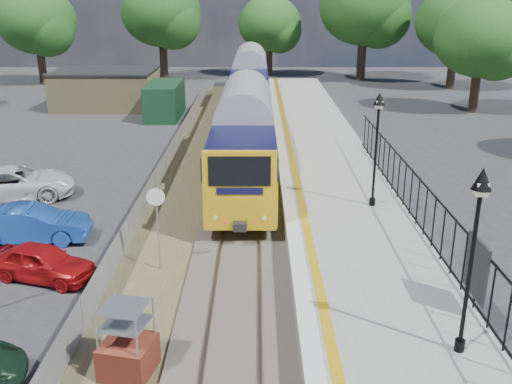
{
  "coord_description": "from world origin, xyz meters",
  "views": [
    {
      "loc": [
        0.65,
        -15.71,
        9.0
      ],
      "look_at": [
        0.59,
        4.46,
        2.0
      ],
      "focal_mm": 40.0,
      "sensor_mm": 36.0,
      "label": 1
    }
  ],
  "objects_px": {
    "victorian_lamp_south": "(477,219)",
    "speed_sign": "(157,215)",
    "car_white": "(14,183)",
    "car_blue": "(32,224)",
    "car_red": "(42,262)",
    "victorian_lamp_north": "(378,123)",
    "train": "(248,95)",
    "brick_plinth": "(127,342)"
  },
  "relations": [
    {
      "from": "car_white",
      "to": "car_blue",
      "type": "bearing_deg",
      "value": -166.04
    },
    {
      "from": "car_red",
      "to": "car_blue",
      "type": "height_order",
      "value": "car_blue"
    },
    {
      "from": "speed_sign",
      "to": "car_red",
      "type": "distance_m",
      "value": 4.1
    },
    {
      "from": "brick_plinth",
      "to": "car_blue",
      "type": "height_order",
      "value": "brick_plinth"
    },
    {
      "from": "speed_sign",
      "to": "brick_plinth",
      "type": "bearing_deg",
      "value": -93.9
    },
    {
      "from": "victorian_lamp_north",
      "to": "car_white",
      "type": "distance_m",
      "value": 16.63
    },
    {
      "from": "victorian_lamp_south",
      "to": "car_red",
      "type": "bearing_deg",
      "value": 156.02
    },
    {
      "from": "train",
      "to": "car_white",
      "type": "bearing_deg",
      "value": -125.28
    },
    {
      "from": "speed_sign",
      "to": "car_blue",
      "type": "xyz_separation_m",
      "value": [
        -5.28,
        2.47,
        -1.36
      ]
    },
    {
      "from": "train",
      "to": "brick_plinth",
      "type": "relative_size",
      "value": 20.91
    },
    {
      "from": "victorian_lamp_north",
      "to": "car_blue",
      "type": "xyz_separation_m",
      "value": [
        -13.29,
        -1.6,
        -3.59
      ]
    },
    {
      "from": "train",
      "to": "brick_plinth",
      "type": "bearing_deg",
      "value": -95.24
    },
    {
      "from": "brick_plinth",
      "to": "victorian_lamp_south",
      "type": "bearing_deg",
      "value": -2.11
    },
    {
      "from": "train",
      "to": "car_white",
      "type": "relative_size",
      "value": 7.51
    },
    {
      "from": "victorian_lamp_south",
      "to": "brick_plinth",
      "type": "xyz_separation_m",
      "value": [
        -8.06,
        0.3,
        -3.36
      ]
    },
    {
      "from": "car_white",
      "to": "train",
      "type": "bearing_deg",
      "value": -50.03
    },
    {
      "from": "victorian_lamp_north",
      "to": "brick_plinth",
      "type": "relative_size",
      "value": 2.36
    },
    {
      "from": "speed_sign",
      "to": "car_white",
      "type": "distance_m",
      "value": 10.84
    },
    {
      "from": "train",
      "to": "car_white",
      "type": "distance_m",
      "value": 18.46
    },
    {
      "from": "victorian_lamp_north",
      "to": "car_red",
      "type": "bearing_deg",
      "value": -158.42
    },
    {
      "from": "train",
      "to": "car_blue",
      "type": "height_order",
      "value": "train"
    },
    {
      "from": "car_blue",
      "to": "car_red",
      "type": "bearing_deg",
      "value": -158.98
    },
    {
      "from": "victorian_lamp_south",
      "to": "car_white",
      "type": "distance_m",
      "value": 21.14
    },
    {
      "from": "victorian_lamp_south",
      "to": "speed_sign",
      "type": "xyz_separation_m",
      "value": [
        -8.21,
        5.93,
        -2.22
      ]
    },
    {
      "from": "victorian_lamp_north",
      "to": "speed_sign",
      "type": "relative_size",
      "value": 1.53
    },
    {
      "from": "train",
      "to": "car_white",
      "type": "height_order",
      "value": "train"
    },
    {
      "from": "victorian_lamp_north",
      "to": "train",
      "type": "bearing_deg",
      "value": 106.21
    },
    {
      "from": "car_blue",
      "to": "car_white",
      "type": "bearing_deg",
      "value": 23.73
    },
    {
      "from": "car_red",
      "to": "brick_plinth",
      "type": "bearing_deg",
      "value": -124.55
    },
    {
      "from": "victorian_lamp_north",
      "to": "train",
      "type": "relative_size",
      "value": 0.11
    },
    {
      "from": "train",
      "to": "car_red",
      "type": "xyz_separation_m",
      "value": [
        -6.49,
        -22.89,
        -1.73
      ]
    },
    {
      "from": "victorian_lamp_north",
      "to": "car_blue",
      "type": "relative_size",
      "value": 1.07
    },
    {
      "from": "car_white",
      "to": "victorian_lamp_south",
      "type": "bearing_deg",
      "value": -144.08
    },
    {
      "from": "car_blue",
      "to": "car_white",
      "type": "relative_size",
      "value": 0.79
    },
    {
      "from": "victorian_lamp_north",
      "to": "victorian_lamp_south",
      "type": "bearing_deg",
      "value": -88.85
    },
    {
      "from": "victorian_lamp_south",
      "to": "victorian_lamp_north",
      "type": "distance_m",
      "value": 10.0
    },
    {
      "from": "victorian_lamp_south",
      "to": "car_white",
      "type": "height_order",
      "value": "victorian_lamp_south"
    },
    {
      "from": "speed_sign",
      "to": "car_blue",
      "type": "relative_size",
      "value": 0.7
    },
    {
      "from": "victorian_lamp_south",
      "to": "train",
      "type": "xyz_separation_m",
      "value": [
        -5.5,
        28.23,
        -1.96
      ]
    },
    {
      "from": "car_white",
      "to": "brick_plinth",
      "type": "bearing_deg",
      "value": -162.77
    },
    {
      "from": "victorian_lamp_south",
      "to": "speed_sign",
      "type": "height_order",
      "value": "victorian_lamp_south"
    },
    {
      "from": "brick_plinth",
      "to": "car_red",
      "type": "relative_size",
      "value": 0.55
    }
  ]
}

